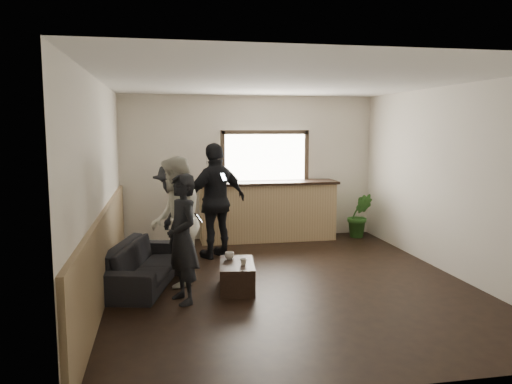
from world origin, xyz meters
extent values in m
cube|color=black|center=(0.00, 0.00, 0.00)|extent=(5.00, 6.00, 0.01)
cube|color=silver|center=(0.00, 0.00, 2.80)|extent=(5.00, 6.00, 0.01)
cube|color=beige|center=(0.00, 3.00, 1.40)|extent=(5.00, 0.01, 2.80)
cube|color=beige|center=(0.00, -3.00, 1.40)|extent=(5.00, 0.01, 2.80)
cube|color=beige|center=(-2.50, 0.00, 1.40)|extent=(0.01, 6.00, 2.80)
cube|color=beige|center=(2.50, 0.00, 1.40)|extent=(0.01, 6.00, 2.80)
cube|color=#907551|center=(-2.47, 0.00, 0.55)|extent=(0.06, 5.90, 1.10)
cube|color=#A08157|center=(0.30, 2.68, 0.55)|extent=(2.60, 0.60, 1.10)
cube|color=black|center=(0.30, 2.68, 1.12)|extent=(2.70, 0.68, 0.05)
cube|color=white|center=(0.30, 2.96, 1.60)|extent=(1.60, 0.06, 0.90)
cube|color=#3F3326|center=(0.30, 2.93, 2.09)|extent=(1.72, 0.08, 0.08)
cube|color=#3F3326|center=(-0.54, 2.93, 1.60)|extent=(0.08, 0.08, 1.06)
cube|color=#3F3326|center=(1.14, 2.93, 1.60)|extent=(0.08, 0.08, 1.06)
imported|color=black|center=(-1.99, 0.32, 0.29)|extent=(1.22, 2.08, 0.57)
cube|color=black|center=(-0.74, -0.17, 0.18)|extent=(0.55, 0.87, 0.37)
imported|color=silver|center=(-0.82, 0.02, 0.42)|extent=(0.14, 0.14, 0.10)
imported|color=silver|center=(-0.67, -0.30, 0.41)|extent=(0.12, 0.12, 0.08)
imported|color=#2D6623|center=(2.15, 2.56, 0.44)|extent=(0.57, 0.50, 0.88)
imported|color=black|center=(-1.48, -0.55, 0.81)|extent=(0.57, 0.69, 1.62)
cube|color=black|center=(-1.28, -0.47, 1.05)|extent=(0.11, 0.10, 0.12)
cube|color=silver|center=(-1.28, -0.48, 1.06)|extent=(0.09, 0.09, 0.11)
imported|color=beige|center=(-1.54, 0.19, 0.90)|extent=(0.70, 0.89, 1.79)
cube|color=black|center=(-1.32, 0.18, 0.97)|extent=(0.09, 0.07, 0.12)
cube|color=silver|center=(-1.32, 0.18, 0.97)|extent=(0.08, 0.07, 0.11)
imported|color=black|center=(-1.54, 0.92, 0.83)|extent=(0.77, 1.15, 1.65)
cube|color=black|center=(-1.33, 0.95, 1.09)|extent=(0.10, 0.09, 0.12)
cube|color=silver|center=(-1.33, 0.94, 1.10)|extent=(0.09, 0.07, 0.11)
imported|color=black|center=(-0.83, 1.55, 0.97)|extent=(1.22, 0.94, 1.93)
cube|color=black|center=(-0.72, 1.36, 1.38)|extent=(0.11, 0.11, 0.12)
cube|color=silver|center=(-0.72, 1.35, 1.39)|extent=(0.09, 0.10, 0.11)
camera|label=1|loc=(-1.73, -6.67, 2.18)|focal=35.00mm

